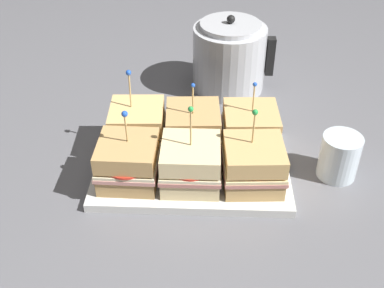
# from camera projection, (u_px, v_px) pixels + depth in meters

# --- Properties ---
(ground_plane) EXTENTS (6.00, 6.00, 0.00)m
(ground_plane) POSITION_uv_depth(u_px,v_px,m) (192.00, 169.00, 0.98)
(ground_plane) COLOR slate
(serving_platter) EXTENTS (0.39, 0.27, 0.02)m
(serving_platter) POSITION_uv_depth(u_px,v_px,m) (192.00, 165.00, 0.98)
(serving_platter) COLOR silver
(serving_platter) RESTS_ON ground_plane
(sandwich_front_left) EXTENTS (0.12, 0.12, 0.15)m
(sandwich_front_left) POSITION_uv_depth(u_px,v_px,m) (128.00, 162.00, 0.90)
(sandwich_front_left) COLOR tan
(sandwich_front_left) RESTS_ON serving_platter
(sandwich_front_center) EXTENTS (0.11, 0.11, 0.17)m
(sandwich_front_center) POSITION_uv_depth(u_px,v_px,m) (191.00, 164.00, 0.90)
(sandwich_front_center) COLOR beige
(sandwich_front_center) RESTS_ON serving_platter
(sandwich_front_right) EXTENTS (0.12, 0.12, 0.16)m
(sandwich_front_right) POSITION_uv_depth(u_px,v_px,m) (253.00, 165.00, 0.90)
(sandwich_front_right) COLOR tan
(sandwich_front_right) RESTS_ON serving_platter
(sandwich_back_left) EXTENTS (0.12, 0.12, 0.17)m
(sandwich_back_left) POSITION_uv_depth(u_px,v_px,m) (137.00, 126.00, 1.00)
(sandwich_back_left) COLOR tan
(sandwich_back_left) RESTS_ON serving_platter
(sandwich_back_center) EXTENTS (0.12, 0.12, 0.16)m
(sandwich_back_center) POSITION_uv_depth(u_px,v_px,m) (192.00, 128.00, 0.99)
(sandwich_back_center) COLOR tan
(sandwich_back_center) RESTS_ON serving_platter
(sandwich_back_right) EXTENTS (0.12, 0.12, 0.15)m
(sandwich_back_right) POSITION_uv_depth(u_px,v_px,m) (250.00, 129.00, 0.99)
(sandwich_back_right) COLOR tan
(sandwich_back_right) RESTS_ON serving_platter
(kettle_steel) EXTENTS (0.20, 0.18, 0.19)m
(kettle_steel) POSITION_uv_depth(u_px,v_px,m) (229.00, 57.00, 1.19)
(kettle_steel) COLOR #B7BABF
(kettle_steel) RESTS_ON ground_plane
(drinking_glass) EXTENTS (0.08, 0.08, 0.09)m
(drinking_glass) POSITION_uv_depth(u_px,v_px,m) (339.00, 156.00, 0.94)
(drinking_glass) COLOR silver
(drinking_glass) RESTS_ON ground_plane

